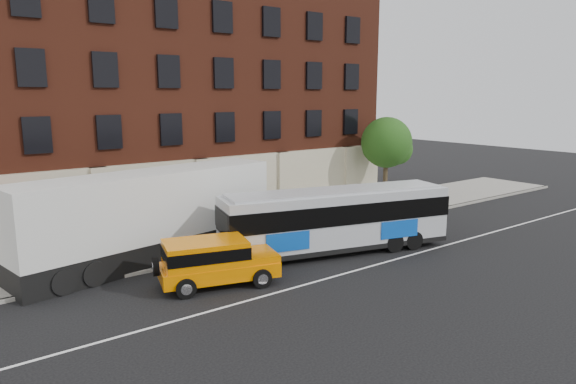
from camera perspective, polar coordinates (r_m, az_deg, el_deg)
ground at (r=22.45m, az=4.98°, el=-9.92°), size 120.00×120.00×0.00m
sidewalk at (r=29.40m, az=-6.84°, el=-4.79°), size 60.00×6.00×0.15m
kerb at (r=26.94m, az=-3.61°, el=-6.18°), size 60.00×0.25×0.15m
lane_line at (r=22.80m, az=4.13°, el=-9.56°), size 60.00×0.12×0.01m
building at (r=35.43m, az=-13.68°, el=9.91°), size 30.00×12.10×15.00m
sign_pole at (r=23.35m, az=-21.66°, el=-6.09°), size 0.30×0.20×2.50m
street_tree at (r=37.48m, az=10.88°, el=5.19°), size 3.60×3.60×6.20m
city_bus at (r=26.08m, az=5.39°, el=-2.87°), size 12.10×5.45×3.24m
yellow_suv at (r=21.91m, az=-8.28°, el=-7.38°), size 5.32×3.28×1.98m
shipping_container at (r=25.53m, az=-14.92°, el=-2.69°), size 13.23×4.85×4.32m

